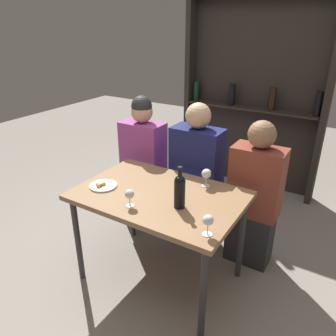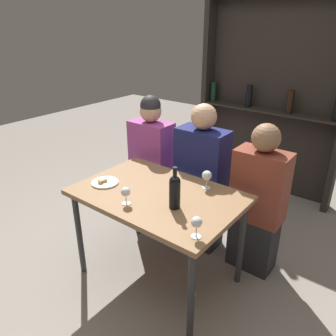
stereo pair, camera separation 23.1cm
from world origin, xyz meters
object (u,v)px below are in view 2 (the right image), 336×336
(wine_glass_1, at_px, (197,223))
(wine_glass_0, at_px, (126,193))
(seated_person_left, at_px, (152,165))
(wine_glass_2, at_px, (207,176))
(seated_person_center, at_px, (201,182))
(food_plate_0, at_px, (104,182))
(wine_bottle, at_px, (175,190))
(seated_person_right, at_px, (257,205))

(wine_glass_1, bearing_deg, wine_glass_0, 177.78)
(wine_glass_1, bearing_deg, seated_person_left, 141.24)
(seated_person_left, bearing_deg, wine_glass_2, -21.01)
(wine_glass_1, distance_m, seated_person_center, 1.00)
(wine_glass_1, xyz_separation_m, seated_person_left, (-1.04, 0.83, -0.23))
(seated_person_center, bearing_deg, food_plate_0, -120.13)
(wine_glass_2, relative_size, seated_person_center, 0.11)
(wine_bottle, height_order, wine_glass_1, wine_bottle)
(wine_glass_0, distance_m, seated_person_right, 1.03)
(wine_bottle, bearing_deg, wine_glass_1, -32.27)
(wine_bottle, xyz_separation_m, wine_glass_0, (-0.28, -0.16, -0.04))
(food_plate_0, relative_size, seated_person_center, 0.16)
(wine_glass_2, height_order, seated_person_left, seated_person_left)
(food_plate_0, xyz_separation_m, seated_person_center, (0.40, 0.70, -0.15))
(seated_person_left, relative_size, seated_person_right, 1.05)
(wine_bottle, relative_size, wine_glass_2, 2.11)
(wine_glass_1, height_order, food_plate_0, wine_glass_1)
(wine_bottle, height_order, seated_person_center, seated_person_center)
(seated_person_center, relative_size, seated_person_right, 1.05)
(wine_glass_1, height_order, wine_glass_2, wine_glass_2)
(seated_person_left, bearing_deg, seated_person_right, -0.00)
(wine_bottle, xyz_separation_m, seated_person_center, (-0.21, 0.65, -0.27))
(seated_person_center, bearing_deg, seated_person_left, 180.00)
(seated_person_left, height_order, seated_person_center, seated_person_center)
(wine_bottle, bearing_deg, wine_glass_0, -150.68)
(food_plate_0, height_order, seated_person_center, seated_person_center)
(wine_bottle, height_order, wine_glass_0, wine_bottle)
(wine_glass_1, bearing_deg, seated_person_right, 88.77)
(wine_glass_1, xyz_separation_m, seated_person_right, (0.02, 0.83, -0.27))
(food_plate_0, bearing_deg, seated_person_center, 59.87)
(wine_bottle, distance_m, wine_glass_1, 0.34)
(wine_glass_0, distance_m, seated_person_left, 0.96)
(wine_glass_2, relative_size, seated_person_left, 0.11)
(wine_glass_0, relative_size, seated_person_center, 0.09)
(wine_bottle, xyz_separation_m, wine_glass_1, (0.28, -0.18, -0.03))
(wine_glass_0, xyz_separation_m, food_plate_0, (-0.34, 0.11, -0.07))
(wine_glass_2, bearing_deg, seated_person_left, 158.99)
(wine_glass_1, height_order, seated_person_left, seated_person_left)
(seated_person_right, bearing_deg, seated_person_left, 180.00)
(wine_glass_0, height_order, wine_glass_2, wine_glass_2)
(wine_glass_1, relative_size, seated_person_center, 0.10)
(wine_glass_0, xyz_separation_m, wine_glass_2, (0.30, 0.51, 0.01))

